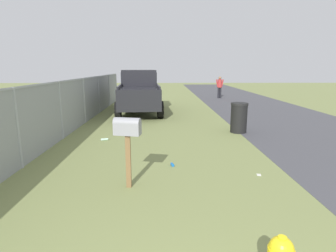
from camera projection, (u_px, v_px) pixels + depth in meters
mailbox at (127, 132)px, 5.02m from camera, size 0.30×0.51×1.33m
pickup_truck at (139, 90)px, 13.93m from camera, size 5.59×2.45×2.09m
trash_bin at (239, 118)px, 9.51m from camera, size 0.58×0.58×1.03m
pedestrian at (220, 86)px, 20.14m from camera, size 0.30×0.57×1.57m
fence_section at (74, 103)px, 9.80m from camera, size 18.20×0.07×1.81m
litter_can_midfield_b at (172, 165)px, 6.32m from camera, size 0.13×0.09×0.07m
litter_bottle_by_mailbox at (105, 139)px, 8.53m from camera, size 0.13×0.23×0.07m
litter_wrapper_far_scatter at (259, 175)px, 5.80m from camera, size 0.13×0.10×0.01m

